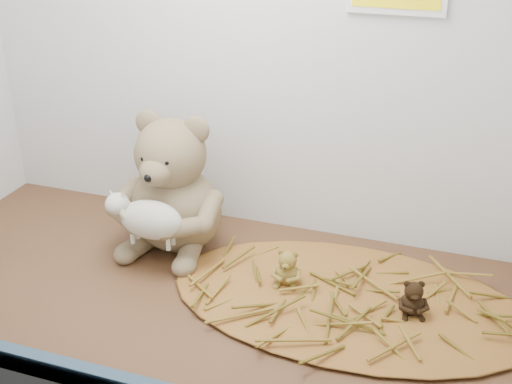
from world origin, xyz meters
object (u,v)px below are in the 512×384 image
(main_teddy, at_px, (174,182))
(mini_teddy_brown, at_px, (413,296))
(toy_lamb, at_px, (151,220))
(mini_teddy_tan, at_px, (288,266))

(main_teddy, relative_size, mini_teddy_brown, 4.34)
(mini_teddy_brown, bearing_deg, toy_lamb, 162.57)
(main_teddy, xyz_separation_m, toy_lamb, (0.00, -0.11, -0.03))
(main_teddy, distance_m, mini_teddy_brown, 0.53)
(mini_teddy_tan, distance_m, mini_teddy_brown, 0.24)
(mini_teddy_tan, bearing_deg, main_teddy, 159.14)
(main_teddy, distance_m, toy_lamb, 0.11)
(mini_teddy_tan, bearing_deg, mini_teddy_brown, -9.31)
(mini_teddy_tan, bearing_deg, toy_lamb, -178.82)
(main_teddy, xyz_separation_m, mini_teddy_brown, (0.51, -0.10, -0.10))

